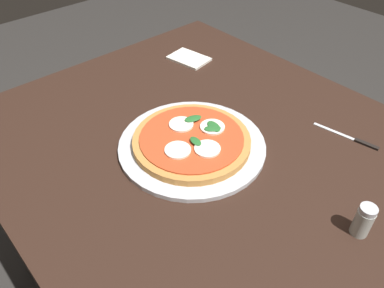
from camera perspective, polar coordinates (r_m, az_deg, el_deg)
dining_table at (r=1.00m, az=4.56°, el=-5.52°), size 1.27×0.98×0.73m
serving_tray at (r=0.94m, az=-0.00°, el=-0.18°), size 0.37×0.37×0.01m
pizza at (r=0.93m, az=-0.03°, el=0.58°), size 0.29×0.29×0.03m
napkin at (r=1.32m, az=-0.47°, el=12.74°), size 0.14×0.11×0.01m
knife at (r=1.05m, az=23.13°, el=0.68°), size 0.17×0.04×0.01m
pepper_shaker at (r=0.81m, az=24.39°, el=-10.44°), size 0.04×0.04×0.07m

